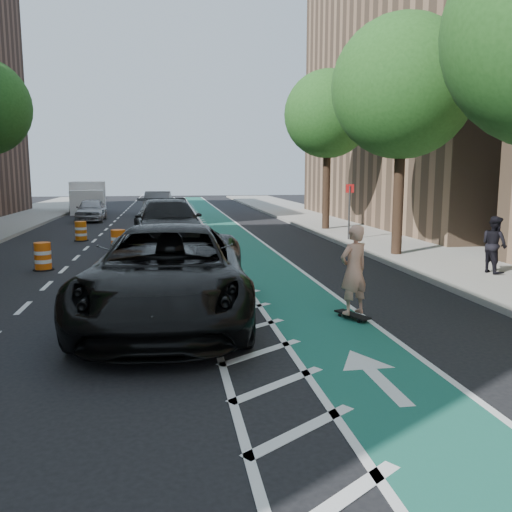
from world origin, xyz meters
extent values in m
plane|color=black|center=(0.00, 0.00, 0.00)|extent=(120.00, 120.00, 0.00)
cube|color=#1A5B46|center=(3.00, 10.00, 0.01)|extent=(2.00, 90.00, 0.01)
cube|color=silver|center=(1.50, 10.00, 0.01)|extent=(1.40, 90.00, 0.01)
cube|color=gray|center=(9.50, 10.00, 0.07)|extent=(5.00, 90.00, 0.15)
cube|color=gray|center=(7.05, 10.00, 0.08)|extent=(0.12, 90.00, 0.16)
cube|color=#84664C|center=(17.50, 20.00, 9.50)|extent=(14.00, 22.00, 19.00)
cylinder|color=#382619|center=(7.90, 8.00, 2.20)|extent=(0.36, 0.36, 4.40)
sphere|color=#204E1A|center=(7.90, 8.00, 5.80)|extent=(4.20, 4.20, 4.20)
cylinder|color=#382619|center=(7.90, 16.00, 2.20)|extent=(0.36, 0.36, 4.40)
sphere|color=#204E1A|center=(7.90, 16.00, 5.80)|extent=(4.20, 4.20, 4.20)
cylinder|color=#4C4C4C|center=(7.60, 12.00, 1.20)|extent=(0.08, 0.08, 2.40)
cube|color=red|center=(7.60, 12.00, 2.30)|extent=(0.35, 0.02, 0.35)
cube|color=black|center=(3.70, 0.34, 0.10)|extent=(0.56, 0.90, 0.03)
cylinder|color=black|center=(3.51, 0.57, 0.03)|extent=(0.06, 0.07, 0.07)
cylinder|color=black|center=(3.67, 0.64, 0.03)|extent=(0.06, 0.07, 0.07)
cylinder|color=black|center=(3.73, 0.04, 0.03)|extent=(0.06, 0.07, 0.07)
cylinder|color=black|center=(3.89, 0.10, 0.03)|extent=(0.06, 0.07, 0.07)
imported|color=tan|center=(3.70, 0.34, 1.03)|extent=(0.78, 0.66, 1.83)
imported|color=black|center=(0.00, 0.98, 0.96)|extent=(3.70, 7.10, 1.91)
imported|color=black|center=(0.00, 12.28, 0.93)|extent=(3.15, 6.64, 1.87)
imported|color=#A7A7AC|center=(-4.62, 24.45, 0.69)|extent=(1.68, 4.06, 1.37)
imported|color=slate|center=(-0.66, 28.78, 0.82)|extent=(1.97, 5.04, 1.63)
imported|color=black|center=(9.11, 3.91, 0.96)|extent=(0.71, 0.86, 1.62)
cube|color=silver|center=(-5.87, 32.60, 1.14)|extent=(2.84, 3.86, 2.27)
cube|color=silver|center=(-5.61, 29.89, 0.85)|extent=(2.44, 2.03, 1.70)
cylinder|color=black|center=(-6.58, 29.34, 0.40)|extent=(0.36, 0.82, 0.79)
cylinder|color=black|center=(-4.54, 29.54, 0.40)|extent=(0.36, 0.82, 0.79)
cylinder|color=black|center=(-6.98, 33.41, 0.40)|extent=(0.36, 0.82, 0.79)
cylinder|color=black|center=(-4.94, 33.61, 0.40)|extent=(0.36, 0.82, 0.79)
cylinder|color=#ED5C0C|center=(-3.80, 7.26, 0.43)|extent=(0.49, 0.49, 0.86)
cylinder|color=silver|center=(-3.80, 7.26, 0.29)|extent=(0.50, 0.50, 0.11)
cylinder|color=silver|center=(-3.80, 7.26, 0.55)|extent=(0.50, 0.50, 0.11)
cylinder|color=black|center=(-3.80, 7.26, 0.02)|extent=(0.63, 0.63, 0.04)
cylinder|color=#F15F0C|center=(-1.80, 10.28, 0.45)|extent=(0.52, 0.52, 0.90)
cylinder|color=silver|center=(-1.80, 10.28, 0.30)|extent=(0.53, 0.53, 0.12)
cylinder|color=silver|center=(-1.80, 10.28, 0.58)|extent=(0.53, 0.53, 0.12)
cylinder|color=black|center=(-1.80, 10.28, 0.02)|extent=(0.66, 0.66, 0.04)
cylinder|color=#DA610B|center=(-3.75, 14.50, 0.43)|extent=(0.49, 0.49, 0.85)
cylinder|color=silver|center=(-3.75, 14.50, 0.28)|extent=(0.50, 0.50, 0.11)
cylinder|color=silver|center=(-3.75, 14.50, 0.55)|extent=(0.50, 0.50, 0.11)
cylinder|color=black|center=(-3.75, 14.50, 0.02)|extent=(0.63, 0.63, 0.04)
camera|label=1|loc=(0.02, -9.96, 2.99)|focal=38.00mm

